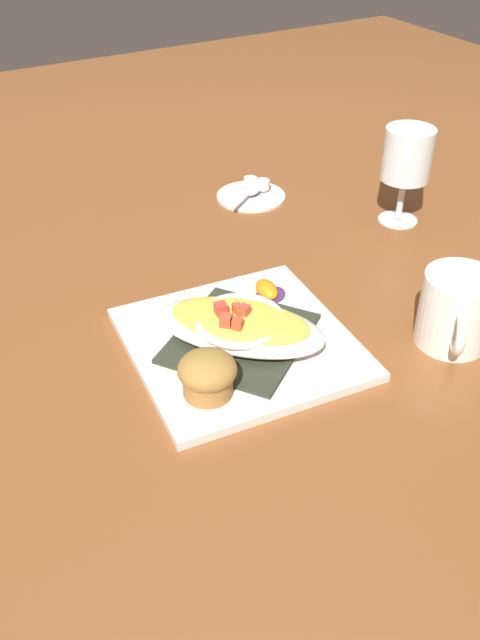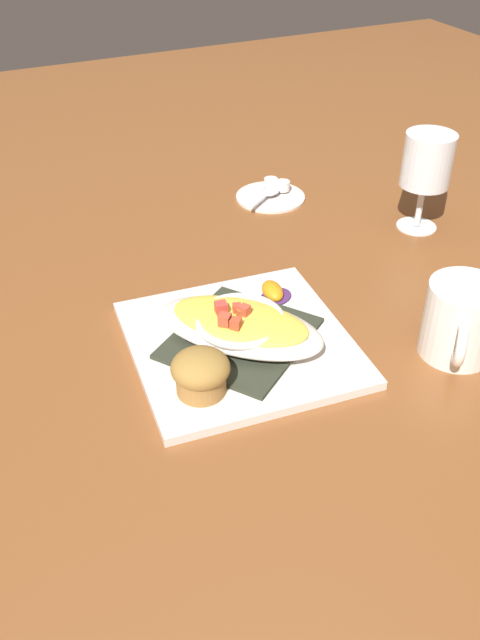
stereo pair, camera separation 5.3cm
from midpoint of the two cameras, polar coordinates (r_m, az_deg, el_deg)
The scene contains 12 objects.
ground_plane at distance 0.84m, azimuth -1.81°, elevation -2.33°, with size 2.60×2.60×0.00m, color brown.
square_plate at distance 0.84m, azimuth -1.81°, elevation -2.02°, with size 0.26×0.26×0.01m, color silver.
folded_napkin at distance 0.83m, azimuth -1.83°, elevation -1.55°, with size 0.15×0.17×0.01m, color #2C3124.
gratin_dish at distance 0.82m, azimuth -1.86°, elevation -0.42°, with size 0.23×0.22×0.05m.
muffin at distance 0.75m, azimuth -4.79°, elevation -4.60°, with size 0.07×0.07×0.05m.
orange_garnish at distance 0.91m, azimuth 0.66°, elevation 2.38°, with size 0.05×0.06×0.02m.
coffee_mug at distance 0.86m, azimuth 15.93°, elevation 0.51°, with size 0.11×0.10×0.09m.
stemmed_glass at distance 1.10m, azimuth 12.44°, elevation 12.97°, with size 0.08×0.08×0.15m.
creamer_saucer at distance 1.19m, azimuth -0.37°, elevation 10.39°, with size 0.12×0.12×0.01m, color silver.
spoon at distance 1.19m, azimuth -0.44°, elevation 10.72°, with size 0.07×0.08×0.01m.
creamer_cup_0 at distance 1.20m, azimuth 0.63°, elevation 11.26°, with size 0.02×0.02×0.02m, color silver.
creamer_cup_1 at distance 1.21m, azimuth -0.39°, elevation 11.46°, with size 0.02×0.02×0.02m, color white.
Camera 1 is at (-0.57, 0.33, 0.53)m, focal length 38.22 mm.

